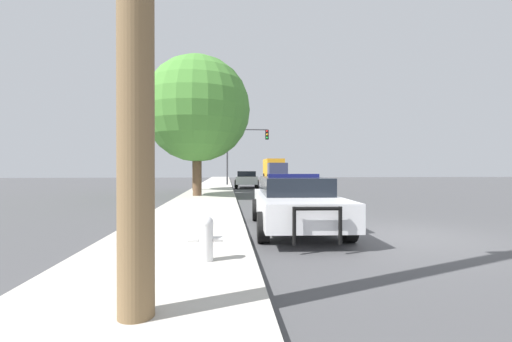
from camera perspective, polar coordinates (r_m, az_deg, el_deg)
ground_plane at (r=8.72m, az=23.34°, el=-9.97°), size 110.00×110.00×0.00m
sidewalk_left at (r=7.76m, az=-12.72°, el=-10.75°), size 3.00×110.00×0.13m
police_car at (r=8.91m, az=6.44°, el=-5.03°), size 2.23×5.16×1.43m
fire_hydrant at (r=5.46m, az=-8.34°, el=-10.80°), size 0.53×0.23×0.70m
traffic_light at (r=31.22m, az=-2.03°, el=4.45°), size 3.87×0.35×5.17m
car_background_midblock at (r=28.03m, az=-1.59°, el=-1.32°), size 2.05×4.35×1.37m
box_truck at (r=45.11m, az=3.05°, el=0.38°), size 2.55×8.02×2.88m
tree_sidewalk_near at (r=18.80m, az=-9.78°, el=10.14°), size 5.65×5.65×7.46m
tree_sidewalk_mid at (r=24.01m, az=-10.18°, el=8.31°), size 4.69×4.69×7.11m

